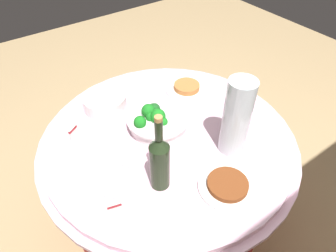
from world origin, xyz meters
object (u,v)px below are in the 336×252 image
at_px(wine_bottle, 160,161).
at_px(label_placard_front, 115,208).
at_px(broccoli_bowl, 157,120).
at_px(decorative_fruit_vase, 236,119).
at_px(food_plate_stir_fry, 227,186).
at_px(plate_stack, 105,102).
at_px(food_plate_peanuts, 187,88).
at_px(serving_tongs, 118,179).
at_px(label_placard_mid, 73,132).

distance_m(wine_bottle, label_placard_front, 0.22).
height_order(broccoli_bowl, decorative_fruit_vase, decorative_fruit_vase).
bearing_deg(food_plate_stir_fry, wine_bottle, -40.50).
height_order(broccoli_bowl, plate_stack, broccoli_bowl).
xyz_separation_m(plate_stack, food_plate_peanuts, (-0.41, 0.12, -0.02)).
relative_size(broccoli_bowl, plate_stack, 1.33).
xyz_separation_m(wine_bottle, food_plate_peanuts, (-0.45, -0.41, -0.11)).
distance_m(serving_tongs, label_placard_mid, 0.32).
xyz_separation_m(plate_stack, label_placard_front, (0.24, 0.55, -0.00)).
bearing_deg(food_plate_stir_fry, broccoli_bowl, -86.72).
distance_m(broccoli_bowl, food_plate_peanuts, 0.32).
xyz_separation_m(food_plate_stir_fry, label_placard_front, (0.39, -0.15, 0.02)).
bearing_deg(food_plate_stir_fry, food_plate_peanuts, -114.33).
bearing_deg(wine_bottle, decorative_fruit_vase, 176.60).
height_order(plate_stack, food_plate_stir_fry, plate_stack).
xyz_separation_m(serving_tongs, label_placard_mid, (0.04, -0.32, 0.03)).
bearing_deg(label_placard_front, decorative_fruit_vase, 179.30).
height_order(broccoli_bowl, label_placard_front, broccoli_bowl).
relative_size(decorative_fruit_vase, serving_tongs, 2.27).
height_order(plate_stack, serving_tongs, plate_stack).
bearing_deg(label_placard_front, food_plate_peanuts, -146.79).
bearing_deg(broccoli_bowl, wine_bottle, 58.09).
relative_size(decorative_fruit_vase, label_placard_mid, 6.18).
height_order(decorative_fruit_vase, food_plate_stir_fry, decorative_fruit_vase).
xyz_separation_m(label_placard_front, label_placard_mid, (-0.03, -0.44, 0.00)).
xyz_separation_m(food_plate_stir_fry, food_plate_peanuts, (-0.26, -0.58, 0.00)).
distance_m(serving_tongs, food_plate_peanuts, 0.65).
bearing_deg(wine_bottle, plate_stack, -94.54).
distance_m(serving_tongs, label_placard_front, 0.15).
bearing_deg(decorative_fruit_vase, wine_bottle, -3.40).
distance_m(plate_stack, serving_tongs, 0.46).
relative_size(food_plate_peanuts, label_placard_mid, 4.00).
distance_m(decorative_fruit_vase, label_placard_mid, 0.70).
relative_size(food_plate_stir_fry, food_plate_peanuts, 1.00).
height_order(plate_stack, food_plate_peanuts, plate_stack).
xyz_separation_m(plate_stack, wine_bottle, (0.04, 0.54, 0.09)).
xyz_separation_m(wine_bottle, decorative_fruit_vase, (-0.35, 0.02, 0.03)).
relative_size(plate_stack, wine_bottle, 0.62).
distance_m(broccoli_bowl, plate_stack, 0.29).
bearing_deg(food_plate_stir_fry, serving_tongs, -40.80).
distance_m(broccoli_bowl, decorative_fruit_vase, 0.36).
bearing_deg(serving_tongs, label_placard_front, 58.61).
bearing_deg(decorative_fruit_vase, label_placard_front, -0.70).
distance_m(food_plate_peanuts, label_placard_front, 0.78).
bearing_deg(plate_stack, food_plate_stir_fry, 102.09).
distance_m(broccoli_bowl, label_placard_front, 0.46).
height_order(serving_tongs, label_placard_mid, label_placard_mid).
bearing_deg(food_plate_stir_fry, decorative_fruit_vase, -137.74).
bearing_deg(serving_tongs, broccoli_bowl, -151.30).
height_order(decorative_fruit_vase, food_plate_peanuts, decorative_fruit_vase).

